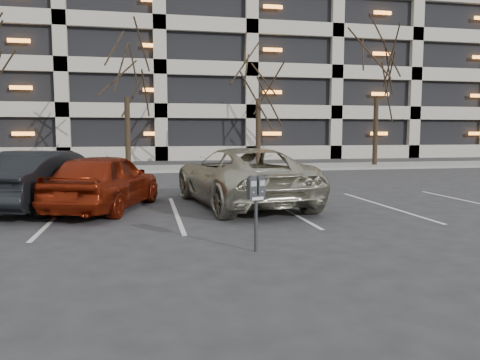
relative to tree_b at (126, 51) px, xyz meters
name	(u,v)px	position (x,y,z in m)	size (l,w,h in m)	color
ground	(252,230)	(3.00, -16.00, -6.11)	(140.00, 140.00, 0.00)	#28282B
sidewalk	(186,168)	(3.00, 0.00, -6.05)	(80.00, 4.00, 0.12)	gray
stall_lines	(176,213)	(1.60, -13.70, -6.11)	(16.90, 5.20, 0.00)	silver
parking_garage	(296,55)	(15.00, 17.84, 3.15)	(52.00, 20.00, 19.00)	black
tree_b	(126,51)	(0.00, 0.00, 0.00)	(3.72, 3.72, 8.46)	black
tree_c	(258,55)	(7.00, 0.00, 0.04)	(3.74, 3.74, 8.51)	black
tree_d	(378,55)	(14.00, 0.00, 0.27)	(3.89, 3.89, 8.83)	black
parking_meter	(256,195)	(2.67, -17.70, -5.15)	(0.34, 0.22, 1.25)	black
suv_silver	(241,176)	(3.45, -12.66, -5.33)	(3.38, 5.96, 1.57)	#B1AC96
car_red	(105,181)	(-0.13, -12.84, -5.37)	(1.75, 4.35, 1.48)	maroon
car_dark	(47,180)	(-1.62, -12.31, -5.35)	(1.61, 4.61, 1.52)	black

